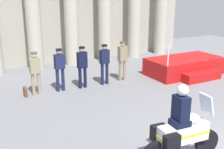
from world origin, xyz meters
name	(u,v)px	position (x,y,z in m)	size (l,w,h in m)	color
reviewing_stand	(185,67)	(3.59, 5.81, 0.38)	(3.51, 2.31, 1.69)	#B71414
officer_in_row_0	(35,70)	(-3.25, 6.45, 0.98)	(0.40, 0.26, 1.66)	gray
officer_in_row_1	(60,66)	(-2.31, 6.43, 1.00)	(0.40, 0.26, 1.69)	#191E42
officer_in_row_2	(82,64)	(-1.39, 6.35, 1.00)	(0.40, 0.26, 1.70)	black
officer_in_row_3	(105,61)	(-0.40, 6.33, 1.01)	(0.40, 0.26, 1.70)	#141938
officer_in_row_4	(122,58)	(0.53, 6.44, 1.03)	(0.40, 0.26, 1.74)	#847A5B
motorcycle_with_rider	(181,131)	(-1.45, 0.45, 0.79)	(2.09, 0.73, 1.90)	black
briefcase_on_ground	(25,92)	(-3.68, 6.46, 0.18)	(0.10, 0.32, 0.36)	brown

